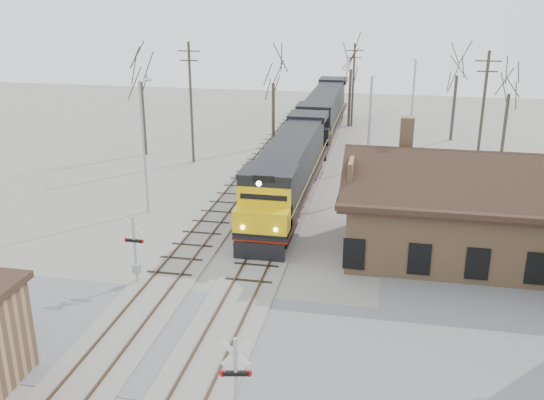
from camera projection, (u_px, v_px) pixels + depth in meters
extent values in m
plane|color=gray|center=(218.00, 343.00, 27.22)|extent=(140.00, 140.00, 0.00)
cube|color=slate|center=(218.00, 342.00, 27.21)|extent=(60.00, 9.00, 0.03)
cube|color=gray|center=(279.00, 222.00, 41.08)|extent=(3.40, 90.00, 0.12)
cube|color=#473323|center=(268.00, 220.00, 41.18)|extent=(0.08, 90.00, 0.14)
cube|color=#473323|center=(289.00, 221.00, 40.92)|extent=(0.08, 90.00, 0.14)
cube|color=gray|center=(215.00, 217.00, 41.91)|extent=(3.40, 90.00, 0.12)
cube|color=#473323|center=(205.00, 215.00, 42.00)|extent=(0.08, 90.00, 0.14)
cube|color=#473323|center=(225.00, 217.00, 41.74)|extent=(0.08, 90.00, 0.14)
cube|color=#9D7651|center=(470.00, 224.00, 35.48)|extent=(14.00, 8.00, 4.00)
cube|color=black|center=(474.00, 190.00, 34.78)|extent=(15.20, 9.20, 0.30)
cube|color=black|center=(482.00, 186.00, 32.32)|extent=(15.00, 4.71, 2.66)
cube|color=black|center=(472.00, 163.00, 36.58)|extent=(15.00, 4.71, 2.66)
cube|color=#9D7651|center=(407.00, 135.00, 36.01)|extent=(0.80, 0.80, 2.20)
cube|color=black|center=(272.00, 228.00, 38.69)|extent=(2.69, 4.31, 1.08)
cube|color=black|center=(304.00, 168.00, 51.66)|extent=(2.69, 4.31, 1.08)
cube|color=black|center=(290.00, 182.00, 44.89)|extent=(3.23, 21.55, 0.38)
cube|color=maroon|center=(290.00, 185.00, 44.97)|extent=(3.25, 21.55, 0.13)
cube|color=black|center=(293.00, 156.00, 45.58)|extent=(2.80, 15.63, 3.02)
cube|color=black|center=(269.00, 195.00, 36.95)|extent=(3.23, 3.02, 3.02)
cube|color=yellow|center=(263.00, 220.00, 35.56)|extent=(3.23, 1.94, 1.51)
cube|color=black|center=(259.00, 252.00, 35.10)|extent=(3.02, 0.25, 1.08)
cylinder|color=#FFF2CC|center=(259.00, 184.00, 33.80)|extent=(0.30, 0.10, 0.30)
cube|color=black|center=(316.00, 145.00, 59.11)|extent=(2.69, 4.31, 1.08)
cube|color=black|center=(330.00, 117.00, 72.08)|extent=(2.69, 4.31, 1.08)
cube|color=black|center=(324.00, 122.00, 65.31)|extent=(3.23, 21.55, 0.38)
cube|color=maroon|center=(324.00, 124.00, 65.39)|extent=(3.25, 21.55, 0.13)
cube|color=black|center=(326.00, 104.00, 66.00)|extent=(2.80, 15.63, 3.02)
cube|color=black|center=(315.00, 121.00, 57.37)|extent=(3.23, 3.02, 3.02)
cube|color=black|center=(312.00, 135.00, 55.98)|extent=(3.23, 1.94, 1.51)
cube|color=black|center=(310.00, 155.00, 55.52)|extent=(3.02, 0.25, 1.08)
cylinder|color=#A5A8AD|center=(236.00, 388.00, 20.95)|extent=(0.14, 0.14, 3.97)
cube|color=silver|center=(235.00, 354.00, 20.49)|extent=(1.03, 0.24, 1.04)
cube|color=silver|center=(235.00, 354.00, 20.49)|extent=(1.03, 0.24, 1.04)
cube|color=black|center=(236.00, 373.00, 20.75)|extent=(0.91, 0.32, 0.15)
cylinder|color=#B20C0C|center=(223.00, 373.00, 20.75)|extent=(0.25, 0.12, 0.24)
cylinder|color=#B20C0C|center=(249.00, 373.00, 20.75)|extent=(0.25, 0.12, 0.24)
cylinder|color=#A5A8AD|center=(135.00, 251.00, 32.04)|extent=(0.13, 0.13, 3.86)
cube|color=silver|center=(133.00, 227.00, 31.60)|extent=(1.01, 0.07, 1.01)
cube|color=silver|center=(133.00, 227.00, 31.60)|extent=(1.01, 0.07, 1.01)
cube|color=black|center=(134.00, 241.00, 31.85)|extent=(0.87, 0.18, 0.14)
cylinder|color=#B20C0C|center=(142.00, 241.00, 31.76)|extent=(0.23, 0.09, 0.23)
cylinder|color=#B20C0C|center=(127.00, 240.00, 31.94)|extent=(0.23, 0.09, 0.23)
cube|color=#A5A8AD|center=(136.00, 269.00, 32.39)|extent=(0.39, 0.29, 0.48)
cylinder|color=#A5A8AD|center=(144.00, 149.00, 41.53)|extent=(0.18, 0.18, 9.28)
cylinder|color=#A5A8AD|center=(144.00, 80.00, 40.86)|extent=(0.12, 1.80, 0.12)
cube|color=#A5A8AD|center=(149.00, 80.00, 41.63)|extent=(0.25, 0.50, 0.12)
cylinder|color=#A5A8AD|center=(369.00, 139.00, 44.50)|extent=(0.18, 0.18, 9.10)
cylinder|color=#A5A8AD|center=(372.00, 77.00, 43.86)|extent=(0.12, 1.80, 0.12)
cube|color=#A5A8AD|center=(373.00, 77.00, 44.64)|extent=(0.25, 0.50, 0.12)
cylinder|color=#A5A8AD|center=(412.00, 110.00, 55.34)|extent=(0.18, 0.18, 9.01)
cylinder|color=#A5A8AD|center=(416.00, 60.00, 54.72)|extent=(0.12, 1.80, 0.12)
cube|color=#A5A8AD|center=(415.00, 60.00, 55.49)|extent=(0.25, 0.50, 0.12)
cylinder|color=#382D23|center=(191.00, 104.00, 53.75)|extent=(0.24, 0.24, 10.73)
cube|color=#382D23|center=(189.00, 51.00, 52.24)|extent=(2.00, 0.10, 0.10)
cube|color=#382D23|center=(189.00, 60.00, 52.51)|extent=(1.60, 0.10, 0.10)
cylinder|color=#382D23|center=(353.00, 85.00, 68.46)|extent=(0.24, 0.24, 9.33)
cube|color=#382D23|center=(355.00, 50.00, 67.18)|extent=(2.00, 0.10, 0.10)
cube|color=#382D23|center=(354.00, 58.00, 67.45)|extent=(1.60, 0.10, 0.10)
cylinder|color=#382D23|center=(482.00, 118.00, 48.56)|extent=(0.24, 0.24, 10.50)
cube|color=#382D23|center=(488.00, 61.00, 47.09)|extent=(2.00, 0.10, 0.10)
cube|color=#382D23|center=(487.00, 71.00, 47.35)|extent=(1.60, 0.10, 0.10)
cylinder|color=#382D23|center=(144.00, 118.00, 56.86)|extent=(0.32, 0.32, 6.98)
cylinder|color=#382D23|center=(273.00, 115.00, 59.92)|extent=(0.32, 0.32, 6.32)
cylinder|color=#382D23|center=(350.00, 98.00, 68.86)|extent=(0.32, 0.32, 6.47)
cylinder|color=#382D23|center=(454.00, 108.00, 62.38)|extent=(0.32, 0.32, 6.70)
cylinder|color=#382D23|center=(505.00, 125.00, 56.48)|extent=(0.32, 0.32, 5.90)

